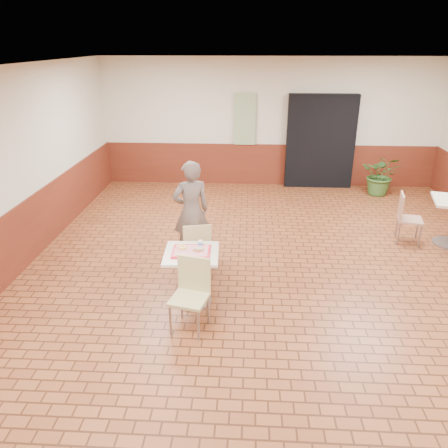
# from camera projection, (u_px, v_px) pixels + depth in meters

# --- Properties ---
(room_shell) EXTENTS (8.01, 10.01, 3.01)m
(room_shell) POSITION_uv_depth(u_px,v_px,m) (285.00, 189.00, 5.76)
(room_shell) COLOR brown
(room_shell) RESTS_ON ground
(wainscot_band) EXTENTS (8.00, 10.00, 1.00)m
(wainscot_band) POSITION_uv_depth(u_px,v_px,m) (281.00, 257.00, 6.14)
(wainscot_band) COLOR #551E10
(wainscot_band) RESTS_ON ground
(corridor_doorway) EXTENTS (1.60, 0.22, 2.20)m
(corridor_doorway) POSITION_uv_depth(u_px,v_px,m) (320.00, 142.00, 10.34)
(corridor_doorway) COLOR black
(corridor_doorway) RESTS_ON ground
(promo_poster) EXTENTS (0.50, 0.03, 1.20)m
(promo_poster) POSITION_uv_depth(u_px,v_px,m) (245.00, 119.00, 10.30)
(promo_poster) COLOR gray
(promo_poster) RESTS_ON wainscot_band
(main_table) EXTENTS (0.71, 0.71, 0.74)m
(main_table) POSITION_uv_depth(u_px,v_px,m) (192.00, 269.00, 5.81)
(main_table) COLOR beige
(main_table) RESTS_ON ground
(chair_main_front) EXTENTS (0.51, 0.51, 0.91)m
(chair_main_front) POSITION_uv_depth(u_px,v_px,m) (191.00, 290.00, 5.30)
(chair_main_front) COLOR tan
(chair_main_front) RESTS_ON ground
(chair_main_back) EXTENTS (0.49, 0.49, 0.88)m
(chair_main_back) POSITION_uv_depth(u_px,v_px,m) (197.00, 247.00, 6.45)
(chair_main_back) COLOR tan
(chair_main_back) RESTS_ON ground
(customer) EXTENTS (0.70, 0.59, 1.64)m
(customer) POSITION_uv_depth(u_px,v_px,m) (191.00, 211.00, 6.90)
(customer) COLOR #62544C
(customer) RESTS_ON ground
(serving_tray) EXTENTS (0.49, 0.38, 0.03)m
(serving_tray) POSITION_uv_depth(u_px,v_px,m) (191.00, 251.00, 5.71)
(serving_tray) COLOR red
(serving_tray) RESTS_ON main_table
(ring_donut) EXTENTS (0.15, 0.15, 0.04)m
(ring_donut) POSITION_uv_depth(u_px,v_px,m) (182.00, 247.00, 5.76)
(ring_donut) COLOR #F1D058
(ring_donut) RESTS_ON serving_tray
(long_john_donut) EXTENTS (0.14, 0.07, 0.04)m
(long_john_donut) POSITION_uv_depth(u_px,v_px,m) (198.00, 249.00, 5.69)
(long_john_donut) COLOR #B58C35
(long_john_donut) RESTS_ON serving_tray
(paper_cup) EXTENTS (0.07, 0.07, 0.09)m
(paper_cup) POSITION_uv_depth(u_px,v_px,m) (200.00, 244.00, 5.79)
(paper_cup) COLOR silver
(paper_cup) RESTS_ON serving_tray
(chair_second_left) EXTENTS (0.48, 0.48, 0.88)m
(chair_second_left) POSITION_uv_depth(u_px,v_px,m) (406.00, 215.00, 7.63)
(chair_second_left) COLOR tan
(chair_second_left) RESTS_ON ground
(potted_plant) EXTENTS (1.07, 1.01, 0.95)m
(potted_plant) POSITION_uv_depth(u_px,v_px,m) (381.00, 175.00, 10.00)
(potted_plant) COLOR #355E25
(potted_plant) RESTS_ON ground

